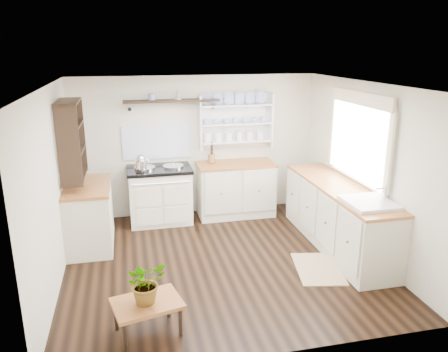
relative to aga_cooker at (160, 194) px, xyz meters
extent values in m
cube|color=black|center=(0.65, -1.57, -0.46)|extent=(4.00, 3.80, 0.01)
cube|color=beige|center=(0.65, 0.33, 0.69)|extent=(4.00, 0.02, 2.30)
cube|color=beige|center=(2.65, -1.57, 0.69)|extent=(0.02, 3.80, 2.30)
cube|color=beige|center=(-1.35, -1.57, 0.69)|extent=(0.02, 3.80, 2.30)
cube|color=white|center=(0.65, -1.57, 1.84)|extent=(4.00, 3.80, 0.01)
cube|color=white|center=(2.61, -1.42, 1.04)|extent=(0.04, 1.40, 1.00)
cube|color=white|center=(2.59, -1.42, 1.04)|extent=(0.02, 1.50, 1.10)
cube|color=#FFE8CB|center=(2.57, -1.42, 1.62)|extent=(0.04, 1.55, 0.18)
cube|color=white|center=(0.00, 0.00, -0.03)|extent=(0.97, 0.63, 0.85)
cube|color=black|center=(0.00, 0.00, 0.42)|extent=(1.01, 0.67, 0.05)
cylinder|color=silver|center=(-0.22, 0.00, 0.46)|extent=(0.33, 0.33, 0.03)
cylinder|color=silver|center=(0.22, 0.00, 0.46)|extent=(0.33, 0.33, 0.03)
cylinder|color=silver|center=(0.00, -0.35, 0.30)|extent=(0.87, 0.02, 0.02)
cube|color=beige|center=(1.25, 0.03, -0.02)|extent=(1.25, 0.60, 0.88)
cube|color=brown|center=(1.25, 0.03, 0.42)|extent=(1.27, 0.63, 0.04)
cube|color=beige|center=(2.35, -1.47, -0.02)|extent=(0.60, 2.40, 0.88)
cube|color=brown|center=(2.35, -1.47, 0.42)|extent=(0.62, 2.43, 0.04)
cube|color=white|center=(2.35, -2.22, 0.34)|extent=(0.55, 0.60, 0.28)
cylinder|color=silver|center=(2.55, -2.22, 0.54)|extent=(0.02, 0.02, 0.22)
cube|color=beige|center=(-1.05, -0.67, -0.02)|extent=(0.60, 1.10, 0.88)
cube|color=brown|center=(-1.05, -0.67, 0.42)|extent=(0.62, 1.13, 0.04)
cube|color=white|center=(1.30, 0.31, 1.09)|extent=(1.20, 0.03, 0.90)
cube|color=white|center=(1.30, 0.22, 1.09)|extent=(1.20, 0.22, 0.02)
cylinder|color=navy|center=(1.30, 0.23, 1.36)|extent=(0.20, 0.02, 0.20)
cube|color=black|center=(0.25, 0.20, 1.46)|extent=(1.50, 0.24, 0.04)
cone|color=black|center=(-0.40, 0.27, 1.35)|extent=(0.06, 0.20, 0.06)
cone|color=black|center=(0.90, 0.27, 1.35)|extent=(0.06, 0.20, 0.06)
cube|color=black|center=(-1.19, -0.67, 1.09)|extent=(0.28, 0.80, 1.05)
cylinder|color=brown|center=(0.86, 0.11, 0.52)|extent=(0.12, 0.12, 0.14)
cube|color=brown|center=(-0.38, -2.89, -0.13)|extent=(0.74, 0.60, 0.04)
cylinder|color=black|center=(-0.60, -3.13, -0.30)|extent=(0.04, 0.04, 0.31)
cylinder|color=black|center=(-0.68, -2.77, -0.30)|extent=(0.04, 0.04, 0.31)
cylinder|color=black|center=(-0.07, -3.01, -0.30)|extent=(0.04, 0.04, 0.31)
cylinder|color=black|center=(-0.15, -2.65, -0.30)|extent=(0.04, 0.04, 0.31)
imported|color=#3F7233|center=(-0.38, -2.89, 0.11)|extent=(0.50, 0.48, 0.43)
cube|color=#876A4E|center=(1.81, -2.06, -0.45)|extent=(0.70, 0.94, 0.02)
camera|label=1|loc=(-0.47, -6.68, 2.28)|focal=35.00mm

